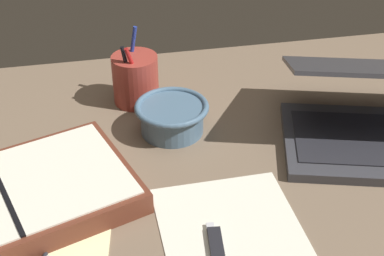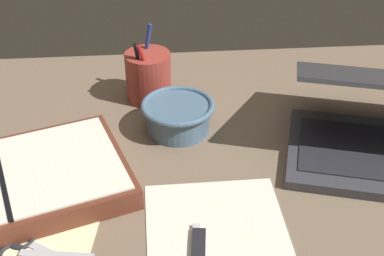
{
  "view_description": "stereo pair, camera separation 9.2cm",
  "coord_description": "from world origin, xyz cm",
  "px_view_note": "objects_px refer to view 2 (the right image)",
  "views": [
    {
      "loc": [
        -14.67,
        -67.9,
        60.9
      ],
      "look_at": [
        0.76,
        6.54,
        9.0
      ],
      "focal_mm": 50.0,
      "sensor_mm": 36.0,
      "label": 1
    },
    {
      "loc": [
        -5.57,
        -69.22,
        60.9
      ],
      "look_at": [
        0.76,
        6.54,
        9.0
      ],
      "focal_mm": 50.0,
      "sensor_mm": 36.0,
      "label": 2
    }
  ],
  "objects_px": {
    "planner": "(4,187)",
    "scissors": "(27,249)",
    "bowl": "(178,115)",
    "laptop": "(381,129)",
    "pen_cup": "(148,76)"
  },
  "relations": [
    {
      "from": "bowl",
      "to": "pen_cup",
      "type": "relative_size",
      "value": 0.91
    },
    {
      "from": "planner",
      "to": "scissors",
      "type": "bearing_deg",
      "value": -84.75
    },
    {
      "from": "laptop",
      "to": "scissors",
      "type": "height_order",
      "value": "laptop"
    },
    {
      "from": "bowl",
      "to": "planner",
      "type": "relative_size",
      "value": 0.31
    },
    {
      "from": "laptop",
      "to": "bowl",
      "type": "distance_m",
      "value": 0.37
    },
    {
      "from": "scissors",
      "to": "laptop",
      "type": "bearing_deg",
      "value": 39.37
    },
    {
      "from": "bowl",
      "to": "scissors",
      "type": "distance_m",
      "value": 0.38
    },
    {
      "from": "scissors",
      "to": "bowl",
      "type": "bearing_deg",
      "value": 72.36
    },
    {
      "from": "laptop",
      "to": "planner",
      "type": "height_order",
      "value": "laptop"
    },
    {
      "from": "bowl",
      "to": "pen_cup",
      "type": "distance_m",
      "value": 0.14
    },
    {
      "from": "bowl",
      "to": "scissors",
      "type": "xyz_separation_m",
      "value": [
        -0.24,
        -0.29,
        -0.03
      ]
    },
    {
      "from": "pen_cup",
      "to": "scissors",
      "type": "height_order",
      "value": "pen_cup"
    },
    {
      "from": "pen_cup",
      "to": "laptop",
      "type": "bearing_deg",
      "value": -28.95
    },
    {
      "from": "bowl",
      "to": "pen_cup",
      "type": "xyz_separation_m",
      "value": [
        -0.05,
        0.13,
        0.02
      ]
    },
    {
      "from": "bowl",
      "to": "scissors",
      "type": "height_order",
      "value": "bowl"
    }
  ]
}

